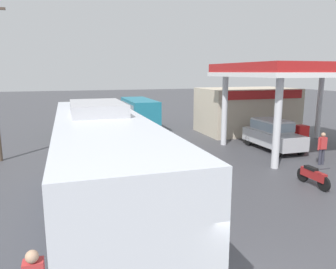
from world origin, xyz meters
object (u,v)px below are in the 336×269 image
minibus_opposing_lane (139,111)px  motorcycle_parked_forecourt (313,176)px  car_at_pump (273,133)px  car_trailing_behind_bus (79,122)px  pedestrian_near_pump (322,147)px  coach_bus_main (103,171)px

minibus_opposing_lane → motorcycle_parked_forecourt: minibus_opposing_lane is taller
car_at_pump → car_trailing_behind_bus: 13.43m
pedestrian_near_pump → minibus_opposing_lane: bearing=116.7°
car_at_pump → motorcycle_parked_forecourt: bearing=-110.6°
pedestrian_near_pump → coach_bus_main: bearing=-163.6°
car_trailing_behind_bus → coach_bus_main: bearing=-89.5°
motorcycle_parked_forecourt → car_at_pump: bearing=69.4°
coach_bus_main → minibus_opposing_lane: 16.86m
car_at_pump → motorcycle_parked_forecourt: (-2.24, -5.96, -0.57)m
motorcycle_parked_forecourt → pedestrian_near_pump: 3.63m
coach_bus_main → motorcycle_parked_forecourt: size_ratio=6.13×
coach_bus_main → pedestrian_near_pump: (11.22, 3.29, -0.79)m
car_at_pump → car_trailing_behind_bus: size_ratio=1.00×
car_trailing_behind_bus → motorcycle_parked_forecourt: bearing=-57.7°
coach_bus_main → car_trailing_behind_bus: 14.65m
pedestrian_near_pump → motorcycle_parked_forecourt: bearing=-137.7°
minibus_opposing_lane → pedestrian_near_pump: size_ratio=3.69×
car_at_pump → motorcycle_parked_forecourt: 6.39m
coach_bus_main → car_trailing_behind_bus: size_ratio=2.63×
coach_bus_main → car_trailing_behind_bus: coach_bus_main is taller
pedestrian_near_pump → car_trailing_behind_bus: (-11.35, 11.34, 0.08)m
car_trailing_behind_bus → car_at_pump: bearing=-35.5°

